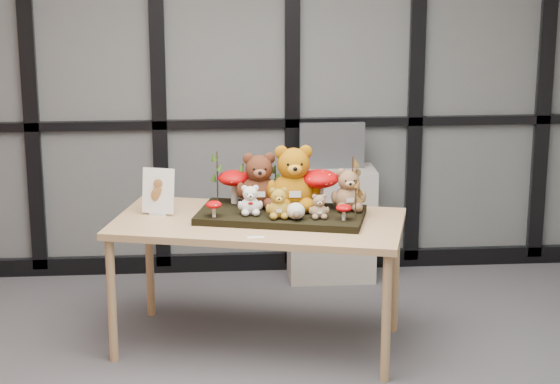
{
  "coord_description": "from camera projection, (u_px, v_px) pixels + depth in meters",
  "views": [
    {
      "loc": [
        -0.17,
        -4.31,
        2.35
      ],
      "look_at": [
        0.26,
        1.09,
        0.93
      ],
      "focal_mm": 65.0,
      "sensor_mm": 36.0,
      "label": 1
    }
  ],
  "objects": [
    {
      "name": "room_shell",
      "position": [
        240.0,
        88.0,
        4.34
      ],
      "size": [
        5.0,
        5.0,
        5.0
      ],
      "color": "#AFADA5",
      "rests_on": "floor"
    },
    {
      "name": "sprig_dry_mid_right",
      "position": [
        356.0,
        198.0,
        5.58
      ],
      "size": [
        0.05,
        0.05,
        0.21
      ],
      "primitive_type": null,
      "color": "brown",
      "rests_on": "diorama_tray"
    },
    {
      "name": "plush_cream_hedgehog",
      "position": [
        296.0,
        210.0,
        5.54
      ],
      "size": [
        0.09,
        0.09,
        0.1
      ],
      "primitive_type": null,
      "rotation": [
        0.0,
        0.0,
        -0.25
      ],
      "color": "silver",
      "rests_on": "diorama_tray"
    },
    {
      "name": "mushroom_front_left",
      "position": [
        214.0,
        208.0,
        5.59
      ],
      "size": [
        0.09,
        0.09,
        0.1
      ],
      "primitive_type": null,
      "color": "#A90506",
      "rests_on": "diorama_tray"
    },
    {
      "name": "sprig_green_mid_left",
      "position": [
        243.0,
        182.0,
        5.88
      ],
      "size": [
        0.05,
        0.05,
        0.23
      ],
      "primitive_type": null,
      "color": "#18340B",
      "rests_on": "diorama_tray"
    },
    {
      "name": "sign_holder",
      "position": [
        158.0,
        194.0,
        5.76
      ],
      "size": [
        0.19,
        0.1,
        0.27
      ],
      "rotation": [
        0.0,
        0.0,
        -0.31
      ],
      "color": "silver",
      "rests_on": "display_table"
    },
    {
      "name": "sprig_dry_far_right",
      "position": [
        352.0,
        183.0,
        5.69
      ],
      "size": [
        0.05,
        0.05,
        0.31
      ],
      "primitive_type": null,
      "color": "brown",
      "rests_on": "diorama_tray"
    },
    {
      "name": "sprig_green_centre",
      "position": [
        275.0,
        184.0,
        5.86
      ],
      "size": [
        0.05,
        0.05,
        0.22
      ],
      "primitive_type": null,
      "color": "#18340B",
      "rests_on": "diorama_tray"
    },
    {
      "name": "bear_beige_small",
      "position": [
        319.0,
        205.0,
        5.56
      ],
      "size": [
        0.14,
        0.13,
        0.15
      ],
      "primitive_type": null,
      "rotation": [
        0.0,
        0.0,
        -0.25
      ],
      "color": "#957756",
      "rests_on": "diorama_tray"
    },
    {
      "name": "sprig_green_far_left",
      "position": [
        217.0,
        177.0,
        5.84
      ],
      "size": [
        0.05,
        0.05,
        0.31
      ],
      "primitive_type": null,
      "color": "#18340B",
      "rests_on": "diorama_tray"
    },
    {
      "name": "cabinet",
      "position": [
        331.0,
        224.0,
        6.9
      ],
      "size": [
        0.58,
        0.34,
        0.77
      ],
      "primitive_type": "cube",
      "color": "#ACA699",
      "rests_on": "floor"
    },
    {
      "name": "bear_tan_back",
      "position": [
        349.0,
        187.0,
        5.71
      ],
      "size": [
        0.24,
        0.23,
        0.26
      ],
      "primitive_type": null,
      "rotation": [
        0.0,
        0.0,
        -0.25
      ],
      "color": "#8E6946",
      "rests_on": "diorama_tray"
    },
    {
      "name": "bear_white_bow",
      "position": [
        250.0,
        198.0,
        5.63
      ],
      "size": [
        0.17,
        0.16,
        0.18
      ],
      "primitive_type": null,
      "rotation": [
        0.0,
        0.0,
        -0.25
      ],
      "color": "white",
      "rests_on": "diorama_tray"
    },
    {
      "name": "bear_small_yellow",
      "position": [
        278.0,
        201.0,
        5.56
      ],
      "size": [
        0.17,
        0.16,
        0.19
      ],
      "primitive_type": null,
      "rotation": [
        0.0,
        0.0,
        -0.25
      ],
      "color": "#AE8526",
      "rests_on": "diorama_tray"
    },
    {
      "name": "monitor",
      "position": [
        332.0,
        146.0,
        6.78
      ],
      "size": [
        0.44,
        0.05,
        0.31
      ],
      "color": "#494C51",
      "rests_on": "cabinet"
    },
    {
      "name": "glass_partition",
      "position": [
        225.0,
        70.0,
        6.78
      ],
      "size": [
        4.9,
        0.06,
        2.78
      ],
      "color": "#2D383F",
      "rests_on": "floor"
    },
    {
      "name": "mushroom_front_right",
      "position": [
        344.0,
        211.0,
        5.53
      ],
      "size": [
        0.09,
        0.09,
        0.1
      ],
      "primitive_type": null,
      "color": "#A90506",
      "rests_on": "diorama_tray"
    },
    {
      "name": "diorama_tray",
      "position": [
        281.0,
        215.0,
        5.71
      ],
      "size": [
        1.01,
        0.68,
        0.04
      ],
      "primitive_type": "cube",
      "rotation": [
        0.0,
        0.0,
        -0.25
      ],
      "color": "black",
      "rests_on": "display_table"
    },
    {
      "name": "mushroom_back_right",
      "position": [
        319.0,
        187.0,
        5.74
      ],
      "size": [
        0.22,
        0.22,
        0.24
      ],
      "primitive_type": null,
      "color": "#A90506",
      "rests_on": "diorama_tray"
    },
    {
      "name": "bear_brown_medium",
      "position": [
        259.0,
        177.0,
        5.76
      ],
      "size": [
        0.32,
        0.3,
        0.35
      ],
      "primitive_type": null,
      "rotation": [
        0.0,
        0.0,
        -0.25
      ],
      "color": "#4F2515",
      "rests_on": "diorama_tray"
    },
    {
      "name": "mushroom_back_left",
      "position": [
        235.0,
        185.0,
        5.85
      ],
      "size": [
        0.19,
        0.19,
        0.21
      ],
      "primitive_type": null,
      "color": "#A90506",
      "rests_on": "diorama_tray"
    },
    {
      "name": "bear_pooh_yellow",
      "position": [
        293.0,
        174.0,
        5.72
      ],
      "size": [
        0.37,
        0.35,
        0.4
      ],
      "primitive_type": null,
      "rotation": [
        0.0,
        0.0,
        -0.25
      ],
      "color": "#A36209",
      "rests_on": "diorama_tray"
    },
    {
      "name": "display_table",
      "position": [
        258.0,
        232.0,
        5.69
      ],
      "size": [
        1.76,
        1.18,
        0.75
      ],
      "rotation": [
        0.0,
        0.0,
        -0.25
      ],
      "color": "tan",
      "rests_on": "floor"
    },
    {
      "name": "label_card",
      "position": [
        256.0,
        237.0,
        5.36
      ],
      "size": [
        0.09,
        0.03,
        0.0
      ],
      "primitive_type": "cube",
      "color": "white",
      "rests_on": "display_table"
    }
  ]
}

